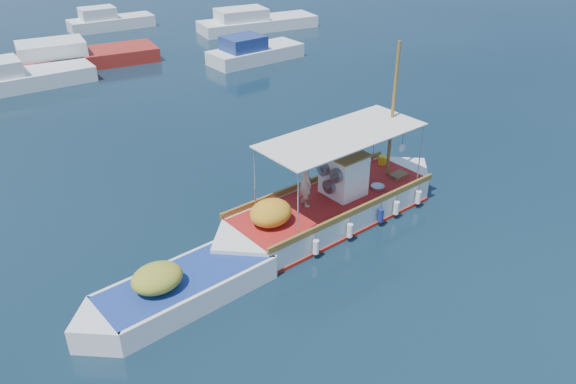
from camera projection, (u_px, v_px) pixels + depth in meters
ground at (326, 216)px, 18.26m from camera, size 160.00×160.00×0.00m
fishing_caique at (331, 207)px, 17.83m from camera, size 9.06×2.85×5.53m
dinghy at (185, 288)px, 14.55m from camera, size 6.33×2.15×1.55m
bg_boat_nw at (9, 80)px, 29.08m from camera, size 7.96×2.59×1.80m
bg_boat_n at (73, 58)px, 32.64m from camera, size 9.32×4.06×1.80m
bg_boat_ne at (253, 53)px, 33.63m from camera, size 5.84×2.40×1.80m
bg_boat_e at (255, 23)px, 40.68m from camera, size 8.91×3.90×1.80m
bg_boat_far_n at (109, 22)px, 40.96m from camera, size 6.14×2.45×1.80m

